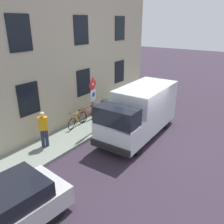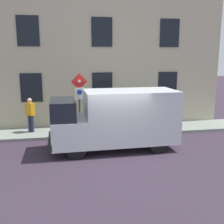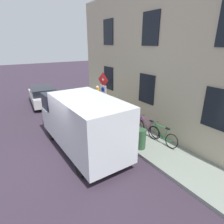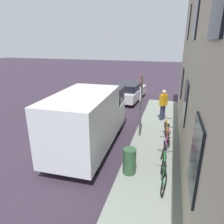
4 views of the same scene
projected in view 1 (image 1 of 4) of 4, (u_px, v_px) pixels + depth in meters
name	position (u px, v px, depth m)	size (l,w,h in m)	color
ground_plane	(148.00, 138.00, 11.96)	(80.00, 80.00, 0.00)	#322735
sidewalk_slab	(98.00, 121.00, 13.71)	(2.03, 15.60, 0.14)	gray
building_facade	(78.00, 59.00, 13.15)	(0.75, 13.60, 7.13)	#B6AA90
sign_post_stacked	(93.00, 97.00, 11.52)	(0.19, 0.55, 2.86)	#474C47
delivery_van	(140.00, 111.00, 11.85)	(2.13, 5.38, 2.50)	silver
bicycle_green	(109.00, 105.00, 15.15)	(0.46, 1.72, 0.89)	black
bicycle_purple	(100.00, 109.00, 14.38)	(0.46, 1.71, 0.89)	black
bicycle_red	(89.00, 114.00, 13.62)	(0.47, 1.72, 0.89)	black
bicycle_orange	(77.00, 120.00, 12.85)	(0.49, 1.71, 0.89)	black
pedestrian	(44.00, 128.00, 10.55)	(0.45, 0.47, 1.72)	#262B47
litter_bin	(122.00, 108.00, 14.37)	(0.44, 0.44, 0.90)	#2D5133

